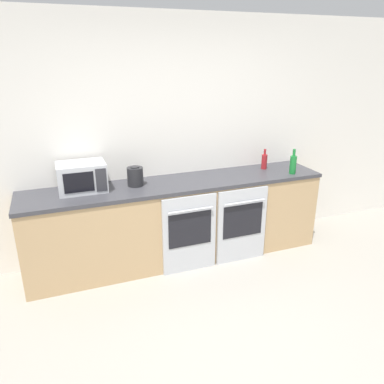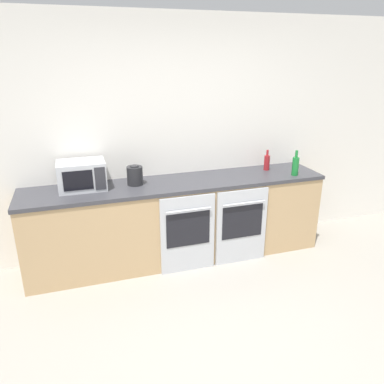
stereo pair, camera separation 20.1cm
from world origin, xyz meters
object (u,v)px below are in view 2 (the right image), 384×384
(microwave, at_px, (82,175))
(kettle, at_px, (135,175))
(bottle_green, at_px, (295,166))
(oven_right, at_px, (242,226))
(oven_left, at_px, (188,234))
(bottle_red, at_px, (267,162))

(microwave, distance_m, kettle, 0.53)
(bottle_green, bearing_deg, kettle, 172.70)
(oven_right, bearing_deg, oven_left, 180.00)
(bottle_green, relative_size, bottle_red, 1.19)
(oven_left, xyz_separation_m, bottle_red, (1.10, 0.42, 0.57))
(oven_right, xyz_separation_m, kettle, (-1.07, 0.36, 0.57))
(bottle_red, xyz_separation_m, kettle, (-1.56, -0.05, 0.01))
(oven_left, relative_size, kettle, 4.13)
(oven_left, distance_m, bottle_green, 1.43)
(oven_right, bearing_deg, kettle, 161.29)
(oven_left, bearing_deg, oven_right, 0.00)
(oven_right, height_order, microwave, microwave)
(oven_left, distance_m, kettle, 0.82)
(bottle_red, bearing_deg, oven_left, -159.22)
(bottle_green, xyz_separation_m, kettle, (-1.76, 0.23, -0.01))
(oven_right, relative_size, bottle_red, 3.55)
(bottle_red, height_order, kettle, bottle_red)
(oven_right, xyz_separation_m, microwave, (-1.59, 0.40, 0.61))
(microwave, bearing_deg, oven_right, -14.02)
(microwave, xyz_separation_m, bottle_green, (2.29, -0.26, -0.03))
(oven_left, bearing_deg, bottle_red, 20.78)
(bottle_green, bearing_deg, oven_right, -168.84)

